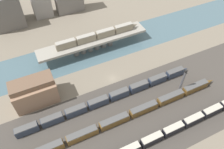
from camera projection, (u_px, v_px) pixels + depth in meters
ground_plane at (112, 79)px, 108.81m from camera, size 400.00×400.00×0.00m
railbed_yard at (136, 116)px, 94.18m from camera, size 280.00×42.00×0.01m
river_water at (94, 49)px, 123.76m from camera, size 320.00×24.48×0.01m
bridge at (93, 42)px, 119.84m from camera, size 61.55×9.61×7.01m
train_on_bridge at (98, 35)px, 118.03m from camera, size 48.09×2.89×4.00m
train_yard_near at (185, 123)px, 89.71m from camera, size 83.42×2.81×3.83m
train_yard_mid at (118, 120)px, 91.00m from camera, size 102.34×2.96×3.65m
train_yard_far at (111, 97)px, 98.65m from camera, size 85.30×2.93×3.94m
warehouse_building at (34, 91)px, 95.43m from camera, size 18.65×10.85×13.15m
signal_tower at (182, 82)px, 98.15m from camera, size 1.00×0.99×14.47m
city_block_left at (6, 10)px, 132.43m from camera, size 17.96×15.77×20.67m
city_block_center at (42, 6)px, 141.74m from camera, size 11.66×8.81×14.73m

